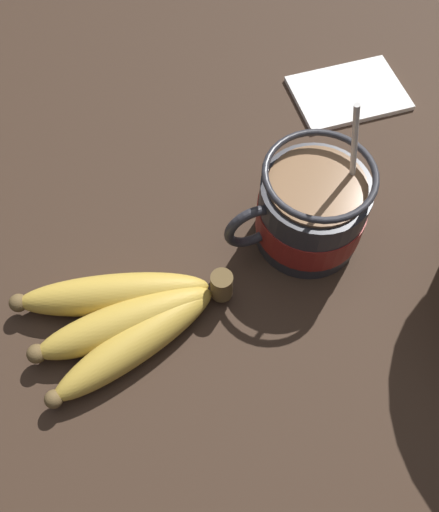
# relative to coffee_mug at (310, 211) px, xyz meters

# --- Properties ---
(table) EXTENTS (1.18, 1.18, 0.04)m
(table) POSITION_rel_coffee_mug_xyz_m (0.08, 0.03, -0.06)
(table) COLOR #332319
(table) RESTS_ON ground
(coffee_mug) EXTENTS (0.14, 0.10, 0.17)m
(coffee_mug) POSITION_rel_coffee_mug_xyz_m (0.00, 0.00, 0.00)
(coffee_mug) COLOR #28282D
(coffee_mug) RESTS_ON table
(banana_bunch) EXTENTS (0.19, 0.13, 0.04)m
(banana_bunch) POSITION_rel_coffee_mug_xyz_m (0.19, 0.03, -0.02)
(banana_bunch) COLOR brown
(banana_bunch) RESTS_ON table
(napkin) EXTENTS (0.13, 0.10, 0.01)m
(napkin) POSITION_rel_coffee_mug_xyz_m (-0.13, -0.15, -0.04)
(napkin) COLOR white
(napkin) RESTS_ON table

